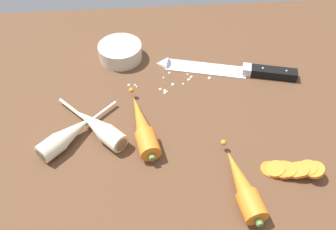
% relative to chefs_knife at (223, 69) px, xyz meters
% --- Properties ---
extents(ground_plane, '(1.20, 0.90, 0.04)m').
position_rel_chefs_knife_xyz_m(ground_plane, '(-0.15, -0.13, -0.03)').
color(ground_plane, brown).
extents(chefs_knife, '(0.34, 0.12, 0.04)m').
position_rel_chefs_knife_xyz_m(chefs_knife, '(0.00, 0.00, 0.00)').
color(chefs_knife, silver).
rests_on(chefs_knife, ground_plane).
extents(whole_carrot, '(0.07, 0.20, 0.04)m').
position_rel_chefs_knife_xyz_m(whole_carrot, '(-0.20, -0.19, 0.01)').
color(whole_carrot, orange).
rests_on(whole_carrot, ground_plane).
extents(whole_carrot_second, '(0.06, 0.18, 0.04)m').
position_rel_chefs_knife_xyz_m(whole_carrot_second, '(-0.03, -0.34, 0.01)').
color(whole_carrot_second, orange).
rests_on(whole_carrot_second, ground_plane).
extents(parsnip_front, '(0.16, 0.16, 0.04)m').
position_rel_chefs_knife_xyz_m(parsnip_front, '(-0.29, -0.18, 0.01)').
color(parsnip_front, beige).
rests_on(parsnip_front, ground_plane).
extents(parsnip_mid_left, '(0.16, 0.16, 0.04)m').
position_rel_chefs_knife_xyz_m(parsnip_mid_left, '(-0.36, -0.20, 0.01)').
color(parsnip_mid_left, beige).
rests_on(parsnip_mid_left, ground_plane).
extents(carrot_slice_stack, '(0.11, 0.06, 0.04)m').
position_rel_chefs_knife_xyz_m(carrot_slice_stack, '(0.07, -0.31, 0.01)').
color(carrot_slice_stack, orange).
rests_on(carrot_slice_stack, ground_plane).
extents(prep_bowl, '(0.11, 0.11, 0.04)m').
position_rel_chefs_knife_xyz_m(prep_bowl, '(-0.25, 0.07, 0.01)').
color(prep_bowl, beige).
rests_on(prep_bowl, ground_plane).
extents(mince_crumbs, '(0.20, 0.08, 0.01)m').
position_rel_chefs_knife_xyz_m(mince_crumbs, '(-0.13, -0.04, -0.00)').
color(mince_crumbs, beige).
rests_on(mince_crumbs, ground_plane).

